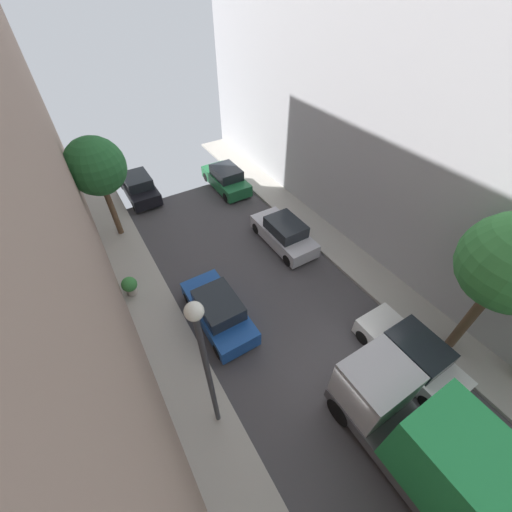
% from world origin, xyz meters
% --- Properties ---
extents(ground, '(32.00, 32.00, 0.00)m').
position_xyz_m(ground, '(0.00, 0.00, 0.00)').
color(ground, '#423F42').
extents(sidewalk_left, '(2.00, 44.00, 0.15)m').
position_xyz_m(sidewalk_left, '(-5.00, 0.00, 0.07)').
color(sidewalk_left, '#A8A399').
rests_on(sidewalk_left, ground).
extents(sidewalk_right, '(2.00, 44.00, 0.15)m').
position_xyz_m(sidewalk_right, '(5.00, 0.00, 0.07)').
color(sidewalk_right, '#A8A399').
rests_on(sidewalk_right, ground).
extents(parked_car_left_3, '(1.78, 4.20, 1.57)m').
position_xyz_m(parked_car_left_3, '(-2.70, 5.25, 0.72)').
color(parked_car_left_3, '#194799').
rests_on(parked_car_left_3, ground).
extents(parked_car_left_4, '(1.78, 4.20, 1.57)m').
position_xyz_m(parked_car_left_4, '(-2.70, 16.99, 0.72)').
color(parked_car_left_4, black).
rests_on(parked_car_left_4, ground).
extents(parked_car_right_2, '(1.78, 4.20, 1.57)m').
position_xyz_m(parked_car_right_2, '(2.70, -0.40, 0.72)').
color(parked_car_right_2, white).
rests_on(parked_car_right_2, ground).
extents(parked_car_right_3, '(1.78, 4.20, 1.57)m').
position_xyz_m(parked_car_right_3, '(2.70, 8.02, 0.72)').
color(parked_car_right_3, silver).
rests_on(parked_car_right_3, ground).
extents(parked_car_right_4, '(1.78, 4.20, 1.57)m').
position_xyz_m(parked_car_right_4, '(2.70, 14.89, 0.72)').
color(parked_car_right_4, '#1E6638').
rests_on(parked_car_right_4, ground).
extents(delivery_truck, '(2.26, 6.60, 3.38)m').
position_xyz_m(delivery_truck, '(0.00, -3.31, 1.79)').
color(delivery_truck, '#4C4C51').
rests_on(delivery_truck, ground).
extents(street_tree_2, '(2.87, 2.87, 5.59)m').
position_xyz_m(street_tree_2, '(-4.87, 13.58, 4.28)').
color(street_tree_2, brown).
rests_on(street_tree_2, sidewalk_left).
extents(potted_plant_1, '(0.71, 0.71, 0.97)m').
position_xyz_m(potted_plant_1, '(-5.56, 8.70, 0.69)').
color(potted_plant_1, '#B2A899').
rests_on(potted_plant_1, sidewalk_left).
extents(potted_plant_3, '(0.61, 0.61, 0.99)m').
position_xyz_m(potted_plant_3, '(-5.58, 20.00, 0.71)').
color(potted_plant_3, slate).
rests_on(potted_plant_3, sidewalk_left).
extents(lamp_post, '(0.44, 0.44, 6.37)m').
position_xyz_m(lamp_post, '(-4.60, 1.57, 4.26)').
color(lamp_post, '#333338').
rests_on(lamp_post, sidewalk_left).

